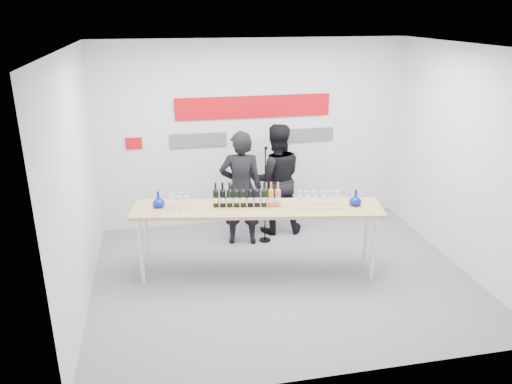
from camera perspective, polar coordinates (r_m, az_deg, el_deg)
The scene contains 12 objects.
ground at distance 6.87m, azimuth 3.02°, elevation -9.57°, with size 5.00×5.00×0.00m, color slate.
back_wall at distance 8.14m, azimuth -0.29°, elevation 6.64°, with size 5.00×0.04×3.00m, color silver.
signage at distance 8.04m, azimuth -0.65°, elevation 8.69°, with size 3.38×0.02×0.79m.
tasting_table at distance 6.54m, azimuth 0.17°, elevation -2.33°, with size 3.32×1.21×0.98m.
wine_bottles at distance 6.48m, azimuth -1.06°, elevation -0.29°, with size 0.88×0.23×0.33m.
decanter_left at distance 6.61m, azimuth -11.10°, elevation -0.82°, with size 0.16×0.16×0.21m, color #08189B, non-canonical shape.
decanter_right at distance 6.67m, azimuth 11.32°, elevation -0.62°, with size 0.16×0.16×0.21m, color #08189B, non-canonical shape.
glasses_left at distance 6.53m, azimuth -8.66°, elevation -1.05°, with size 0.29×0.26×0.18m.
glasses_right at distance 6.55m, azimuth 7.17°, elevation -0.91°, with size 0.58×0.31×0.18m.
presenter_left at distance 7.47m, azimuth -1.72°, elevation 0.41°, with size 0.64×0.42×1.77m, color black.
presenter_right at distance 7.87m, azimuth 2.29°, elevation 1.47°, with size 0.86×0.67×1.77m, color black.
mic_stand at distance 7.65m, azimuth 1.04°, elevation -2.43°, with size 0.18×0.18×1.53m.
Camera 1 is at (-1.54, -5.77, 3.41)m, focal length 35.00 mm.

